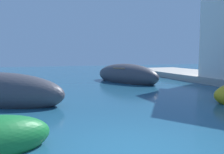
# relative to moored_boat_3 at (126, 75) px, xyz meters

# --- Properties ---
(ground) EXTENTS (80.00, 80.00, 0.00)m
(ground) POSITION_rel_moored_boat_3_xyz_m (-5.10, -12.42, -0.53)
(ground) COLOR #1E5170
(moored_boat_3) EXTENTS (4.29, 6.73, 1.91)m
(moored_boat_3) POSITION_rel_moored_boat_3_xyz_m (0.00, 0.00, 0.00)
(moored_boat_3) COLOR #3F3F47
(moored_boat_3) RESTS_ON ground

